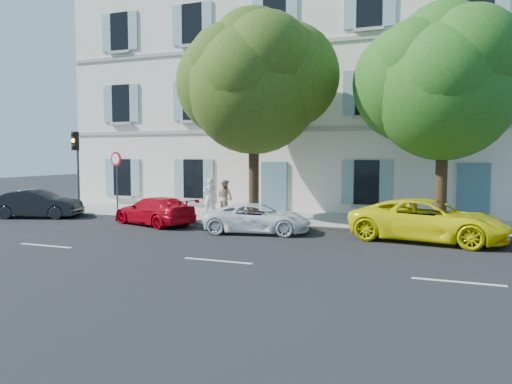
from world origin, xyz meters
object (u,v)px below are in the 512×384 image
at_px(car_white_coupe, 257,218).
at_px(pedestrian_b, 225,198).
at_px(tree_right, 444,90).
at_px(traffic_light, 76,154).
at_px(car_red_coupe, 154,211).
at_px(car_dark_sedan, 37,204).
at_px(pedestrian_a, 210,197).
at_px(car_yellow_supercar, 429,220).
at_px(tree_left, 254,88).
at_px(road_sign, 116,169).

height_order(car_white_coupe, pedestrian_b, pedestrian_b).
bearing_deg(tree_right, traffic_light, -179.07).
xyz_separation_m(car_red_coupe, tree_right, (10.84, 1.97, 4.58)).
bearing_deg(car_dark_sedan, pedestrian_a, -89.83).
bearing_deg(pedestrian_a, traffic_light, -23.90).
bearing_deg(car_yellow_supercar, traffic_light, 92.91).
distance_m(tree_right, traffic_light, 16.42).
bearing_deg(pedestrian_b, car_white_coupe, 154.10).
relative_size(tree_left, pedestrian_a, 5.12).
xyz_separation_m(car_dark_sedan, traffic_light, (0.72, 1.76, 2.25)).
bearing_deg(tree_left, road_sign, -177.50).
distance_m(car_red_coupe, car_white_coupe, 4.68).
xyz_separation_m(tree_left, pedestrian_a, (-2.36, 0.63, -4.58)).
bearing_deg(car_dark_sedan, road_sign, -79.83).
height_order(car_red_coupe, tree_left, tree_left).
bearing_deg(pedestrian_a, pedestrian_b, 140.72).
bearing_deg(traffic_light, car_red_coupe, -17.48).
relative_size(tree_right, traffic_light, 2.06).
bearing_deg(car_white_coupe, pedestrian_a, 38.23).
distance_m(car_yellow_supercar, tree_left, 8.71).
bearing_deg(car_red_coupe, road_sign, -98.87).
distance_m(car_dark_sedan, tree_left, 11.06).
distance_m(car_white_coupe, traffic_light, 10.57).
bearing_deg(car_dark_sedan, tree_left, -97.97).
bearing_deg(traffic_light, tree_left, 1.81).
distance_m(car_white_coupe, car_yellow_supercar, 5.89).
bearing_deg(car_dark_sedan, traffic_light, -42.25).
bearing_deg(car_yellow_supercar, car_dark_sedan, 99.18).
bearing_deg(car_dark_sedan, pedestrian_b, -92.29).
xyz_separation_m(traffic_light, road_sign, (2.30, -0.01, -0.70)).
relative_size(tree_left, tree_right, 1.08).
bearing_deg(tree_left, car_red_coupe, -150.75).
bearing_deg(car_yellow_supercar, car_white_coupe, 103.46).
height_order(tree_right, pedestrian_b, tree_right).
distance_m(car_yellow_supercar, road_sign, 13.83).
bearing_deg(tree_left, car_dark_sedan, -168.12).
xyz_separation_m(tree_right, traffic_light, (-16.26, -0.26, -2.27)).
bearing_deg(tree_left, traffic_light, -178.19).
bearing_deg(traffic_light, road_sign, -0.21).
bearing_deg(car_dark_sedan, car_red_coupe, -109.38).
bearing_deg(traffic_light, tree_right, 0.93).
bearing_deg(pedestrian_b, traffic_light, 27.83).
distance_m(car_dark_sedan, pedestrian_b, 8.53).
distance_m(car_dark_sedan, car_red_coupe, 6.15).
height_order(car_dark_sedan, pedestrian_a, pedestrian_a).
xyz_separation_m(car_dark_sedan, car_yellow_supercar, (16.68, 0.12, 0.07)).
distance_m(car_dark_sedan, pedestrian_a, 7.82).
bearing_deg(tree_right, car_dark_sedan, -173.21).
bearing_deg(car_white_coupe, tree_right, -79.52).
bearing_deg(car_white_coupe, car_yellow_supercar, -95.93).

